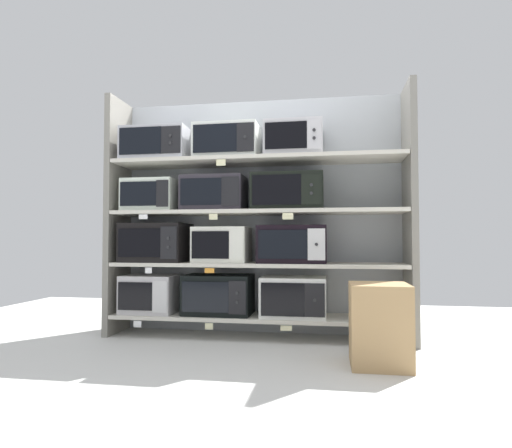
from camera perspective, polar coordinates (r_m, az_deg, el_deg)
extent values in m
cube|color=silver|center=(2.64, -3.70, -19.31)|extent=(6.31, 6.00, 0.02)
cube|color=#9EA3A8|center=(3.73, 0.55, 1.12)|extent=(2.51, 0.04, 1.96)
cube|color=gray|center=(3.88, -17.55, 1.09)|extent=(0.05, 0.41, 1.96)
cube|color=gray|center=(3.52, 19.41, 1.44)|extent=(0.05, 0.41, 1.96)
cube|color=beige|center=(3.56, 0.00, -12.02)|extent=(2.31, 0.41, 0.03)
cube|color=#B9B6B8|center=(3.77, -13.47, -8.80)|extent=(0.43, 0.36, 0.31)
cube|color=black|center=(3.62, -15.45, -9.05)|extent=(0.29, 0.01, 0.22)
cube|color=silver|center=(3.55, -12.43, -9.23)|extent=(0.12, 0.01, 0.25)
cube|color=black|center=(3.59, -4.90, -9.11)|extent=(0.54, 0.34, 0.32)
cube|color=black|center=(3.44, -6.64, -9.41)|extent=(0.37, 0.01, 0.24)
cube|color=black|center=(3.38, -2.45, -9.55)|extent=(0.13, 0.01, 0.25)
cylinder|color=#262628|center=(3.38, -2.48, -10.16)|extent=(0.02, 0.01, 0.02)
cylinder|color=#262628|center=(3.37, -2.48, -8.98)|extent=(0.02, 0.01, 0.02)
cube|color=silver|center=(3.50, 4.95, -9.37)|extent=(0.50, 0.38, 0.31)
cube|color=black|center=(3.31, 3.48, -9.79)|extent=(0.32, 0.01, 0.25)
cube|color=black|center=(3.30, 7.64, -9.81)|extent=(0.15, 0.01, 0.25)
cylinder|color=#262628|center=(3.29, 7.64, -9.83)|extent=(0.02, 0.01, 0.02)
cube|color=white|center=(3.63, -15.18, -12.46)|extent=(0.06, 0.00, 0.05)
cube|color=beige|center=(3.43, -6.14, -13.10)|extent=(0.06, 0.00, 0.05)
cube|color=beige|center=(3.33, 3.95, -13.38)|extent=(0.08, 0.00, 0.04)
cube|color=beige|center=(3.51, 0.00, -5.29)|extent=(2.31, 0.41, 0.03)
cube|color=black|center=(3.73, -12.82, -2.38)|extent=(0.51, 0.40, 0.32)
cube|color=black|center=(3.57, -14.96, -2.37)|extent=(0.35, 0.01, 0.22)
cube|color=black|center=(3.48, -11.31, -2.41)|extent=(0.13, 0.01, 0.25)
cylinder|color=#262628|center=(3.47, -11.37, -2.99)|extent=(0.02, 0.01, 0.02)
cylinder|color=#262628|center=(3.47, -11.36, -1.83)|extent=(0.02, 0.01, 0.02)
cube|color=silver|center=(3.56, -4.42, -2.70)|extent=(0.43, 0.35, 0.28)
cube|color=black|center=(3.40, -5.96, -2.72)|extent=(0.30, 0.01, 0.21)
cube|color=silver|center=(3.35, -2.60, -2.74)|extent=(0.11, 0.01, 0.23)
cube|color=black|center=(3.47, 4.77, -2.63)|extent=(0.53, 0.35, 0.30)
cube|color=black|center=(3.30, 3.50, -2.65)|extent=(0.37, 0.01, 0.22)
cube|color=silver|center=(3.28, 7.87, -2.64)|extent=(0.13, 0.01, 0.24)
cylinder|color=#262628|center=(3.27, 7.86, -2.64)|extent=(0.02, 0.01, 0.02)
cube|color=white|center=(3.54, -13.82, -5.89)|extent=(0.05, 0.00, 0.05)
cube|color=orange|center=(3.38, -6.07, -6.05)|extent=(0.08, 0.00, 0.04)
cube|color=beige|center=(3.51, 0.00, 1.53)|extent=(2.31, 0.41, 0.03)
cube|color=silver|center=(3.77, -13.38, 3.59)|extent=(0.43, 0.34, 0.27)
cube|color=black|center=(3.63, -15.09, 3.83)|extent=(0.30, 0.01, 0.19)
cube|color=black|center=(3.55, -12.11, 3.93)|extent=(0.10, 0.01, 0.21)
cube|color=#302C34|center=(3.60, -5.45, 3.94)|extent=(0.50, 0.33, 0.28)
cube|color=black|center=(3.45, -7.20, 4.21)|extent=(0.33, 0.01, 0.21)
cube|color=black|center=(3.39, -3.38, 4.30)|extent=(0.14, 0.01, 0.23)
cube|color=black|center=(3.49, 4.16, 4.16)|extent=(0.56, 0.35, 0.29)
cube|color=black|center=(3.32, 2.68, 4.48)|extent=(0.37, 0.01, 0.23)
cube|color=black|center=(3.30, 7.22, 4.53)|extent=(0.15, 0.01, 0.23)
cylinder|color=#262628|center=(3.29, 7.22, 4.01)|extent=(0.02, 0.01, 0.02)
cylinder|color=#262628|center=(3.30, 7.21, 5.09)|extent=(0.02, 0.01, 0.02)
cube|color=white|center=(3.56, -14.48, 0.92)|extent=(0.07, 0.00, 0.04)
cube|color=beige|center=(3.37, -5.58, 0.96)|extent=(0.07, 0.00, 0.05)
cube|color=beige|center=(3.27, 4.17, 1.03)|extent=(0.08, 0.00, 0.05)
cube|color=beige|center=(3.56, 0.00, 8.24)|extent=(2.31, 0.41, 0.03)
cube|color=#B3B3BB|center=(3.81, -12.53, 9.88)|extent=(0.54, 0.40, 0.27)
cube|color=black|center=(3.65, -14.85, 10.44)|extent=(0.35, 0.01, 0.22)
cube|color=black|center=(3.56, -11.04, 10.74)|extent=(0.16, 0.01, 0.21)
cylinder|color=#262628|center=(3.54, -11.09, 10.30)|extent=(0.02, 0.01, 0.02)
cylinder|color=#262628|center=(3.56, -11.09, 11.23)|extent=(0.02, 0.01, 0.02)
cube|color=white|center=(3.64, -3.74, 10.52)|extent=(0.52, 0.33, 0.28)
cube|color=black|center=(3.49, -5.39, 11.07)|extent=(0.35, 0.01, 0.22)
cube|color=black|center=(3.44, -1.41, 11.26)|extent=(0.13, 0.01, 0.22)
cylinder|color=#262628|center=(3.43, -1.44, 11.29)|extent=(0.02, 0.01, 0.02)
cube|color=#BEBCC0|center=(3.56, 4.99, 10.76)|extent=(0.45, 0.36, 0.27)
cube|color=black|center=(3.38, 3.90, 11.45)|extent=(0.32, 0.01, 0.20)
cube|color=#BEBCC0|center=(3.37, 7.58, 11.51)|extent=(0.11, 0.01, 0.22)
cylinder|color=#262628|center=(3.35, 7.58, 11.05)|extent=(0.02, 0.01, 0.02)
cylinder|color=#262628|center=(3.37, 7.57, 12.05)|extent=(0.02, 0.01, 0.02)
cube|color=beige|center=(3.40, -4.59, 7.99)|extent=(0.07, 0.00, 0.05)
cube|color=tan|center=(2.86, 15.78, -12.49)|extent=(0.36, 0.36, 0.50)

